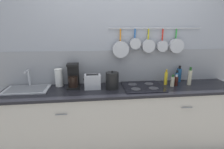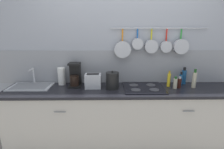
{
  "view_description": "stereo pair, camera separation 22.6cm",
  "coord_description": "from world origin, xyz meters",
  "px_view_note": "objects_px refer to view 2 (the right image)",
  "views": [
    {
      "loc": [
        -0.41,
        -2.17,
        1.69
      ],
      "look_at": [
        -0.15,
        0.0,
        1.09
      ],
      "focal_mm": 28.0,
      "sensor_mm": 36.0,
      "label": 1
    },
    {
      "loc": [
        -0.18,
        -2.19,
        1.69
      ],
      "look_at": [
        -0.15,
        0.0,
        1.09
      ],
      "focal_mm": 28.0,
      "sensor_mm": 36.0,
      "label": 2
    }
  ],
  "objects_px": {
    "bottle_olive_oil": "(175,83)",
    "bottle_vinegar": "(181,79)",
    "paper_towel_roll": "(62,76)",
    "coffee_maker": "(75,76)",
    "bottle_hot_sauce": "(179,83)",
    "bottle_sesame_oil": "(184,76)",
    "toaster": "(93,81)",
    "bottle_dish_soap": "(169,80)",
    "bottle_cooking_wine": "(194,79)",
    "kettle": "(112,81)"
  },
  "relations": [
    {
      "from": "bottle_hot_sauce",
      "to": "toaster",
      "type": "bearing_deg",
      "value": 179.06
    },
    {
      "from": "bottle_dish_soap",
      "to": "bottle_olive_oil",
      "type": "xyz_separation_m",
      "value": [
        0.06,
        -0.09,
        -0.02
      ]
    },
    {
      "from": "toaster",
      "to": "bottle_cooking_wine",
      "type": "distance_m",
      "value": 1.37
    },
    {
      "from": "toaster",
      "to": "bottle_dish_soap",
      "type": "bearing_deg",
      "value": 2.49
    },
    {
      "from": "bottle_olive_oil",
      "to": "bottle_sesame_oil",
      "type": "distance_m",
      "value": 0.29
    },
    {
      "from": "bottle_dish_soap",
      "to": "bottle_olive_oil",
      "type": "distance_m",
      "value": 0.11
    },
    {
      "from": "bottle_sesame_oil",
      "to": "bottle_cooking_wine",
      "type": "xyz_separation_m",
      "value": [
        0.07,
        -0.17,
        0.01
      ]
    },
    {
      "from": "coffee_maker",
      "to": "bottle_sesame_oil",
      "type": "distance_m",
      "value": 1.55
    },
    {
      "from": "paper_towel_roll",
      "to": "coffee_maker",
      "type": "height_order",
      "value": "coffee_maker"
    },
    {
      "from": "paper_towel_roll",
      "to": "bottle_hot_sauce",
      "type": "relative_size",
      "value": 1.55
    },
    {
      "from": "bottle_dish_soap",
      "to": "bottle_vinegar",
      "type": "relative_size",
      "value": 1.15
    },
    {
      "from": "bottle_dish_soap",
      "to": "bottle_vinegar",
      "type": "xyz_separation_m",
      "value": [
        0.19,
        0.04,
        -0.01
      ]
    },
    {
      "from": "bottle_sesame_oil",
      "to": "bottle_cooking_wine",
      "type": "height_order",
      "value": "bottle_cooking_wine"
    },
    {
      "from": "bottle_dish_soap",
      "to": "kettle",
      "type": "bearing_deg",
      "value": -174.49
    },
    {
      "from": "bottle_olive_oil",
      "to": "bottle_dish_soap",
      "type": "bearing_deg",
      "value": 124.98
    },
    {
      "from": "bottle_hot_sauce",
      "to": "bottle_vinegar",
      "type": "distance_m",
      "value": 0.13
    },
    {
      "from": "paper_towel_roll",
      "to": "toaster",
      "type": "distance_m",
      "value": 0.49
    },
    {
      "from": "paper_towel_roll",
      "to": "toaster",
      "type": "relative_size",
      "value": 1.08
    },
    {
      "from": "coffee_maker",
      "to": "kettle",
      "type": "distance_m",
      "value": 0.53
    },
    {
      "from": "kettle",
      "to": "coffee_maker",
      "type": "bearing_deg",
      "value": 167.24
    },
    {
      "from": "paper_towel_roll",
      "to": "coffee_maker",
      "type": "bearing_deg",
      "value": -18.22
    },
    {
      "from": "bottle_olive_oil",
      "to": "coffee_maker",
      "type": "bearing_deg",
      "value": 174.59
    },
    {
      "from": "bottle_olive_oil",
      "to": "bottle_sesame_oil",
      "type": "height_order",
      "value": "bottle_sesame_oil"
    },
    {
      "from": "bottle_olive_oil",
      "to": "bottle_vinegar",
      "type": "relative_size",
      "value": 0.86
    },
    {
      "from": "toaster",
      "to": "bottle_sesame_oil",
      "type": "height_order",
      "value": "bottle_sesame_oil"
    },
    {
      "from": "bottle_hot_sauce",
      "to": "bottle_vinegar",
      "type": "height_order",
      "value": "bottle_vinegar"
    },
    {
      "from": "paper_towel_roll",
      "to": "coffee_maker",
      "type": "xyz_separation_m",
      "value": [
        0.2,
        -0.07,
        0.01
      ]
    },
    {
      "from": "toaster",
      "to": "coffee_maker",
      "type": "bearing_deg",
      "value": 161.28
    },
    {
      "from": "paper_towel_roll",
      "to": "bottle_cooking_wine",
      "type": "relative_size",
      "value": 0.96
    },
    {
      "from": "bottle_olive_oil",
      "to": "toaster",
      "type": "bearing_deg",
      "value": 177.85
    },
    {
      "from": "toaster",
      "to": "paper_towel_roll",
      "type": "bearing_deg",
      "value": 161.5
    },
    {
      "from": "kettle",
      "to": "bottle_olive_oil",
      "type": "distance_m",
      "value": 0.84
    },
    {
      "from": "bottle_olive_oil",
      "to": "bottle_vinegar",
      "type": "height_order",
      "value": "bottle_vinegar"
    },
    {
      "from": "kettle",
      "to": "bottle_vinegar",
      "type": "xyz_separation_m",
      "value": [
        0.97,
        0.12,
        -0.03
      ]
    },
    {
      "from": "paper_towel_roll",
      "to": "kettle",
      "type": "distance_m",
      "value": 0.74
    },
    {
      "from": "bottle_dish_soap",
      "to": "coffee_maker",
      "type": "bearing_deg",
      "value": 178.15
    },
    {
      "from": "paper_towel_roll",
      "to": "bottle_sesame_oil",
      "type": "xyz_separation_m",
      "value": [
        1.76,
        0.01,
        -0.02
      ]
    },
    {
      "from": "bottle_vinegar",
      "to": "bottle_olive_oil",
      "type": "bearing_deg",
      "value": -133.82
    },
    {
      "from": "toaster",
      "to": "bottle_sesame_oil",
      "type": "distance_m",
      "value": 1.31
    },
    {
      "from": "toaster",
      "to": "bottle_dish_soap",
      "type": "distance_m",
      "value": 1.04
    },
    {
      "from": "coffee_maker",
      "to": "kettle",
      "type": "height_order",
      "value": "coffee_maker"
    },
    {
      "from": "bottle_hot_sauce",
      "to": "bottle_vinegar",
      "type": "relative_size",
      "value": 0.82
    },
    {
      "from": "toaster",
      "to": "bottle_vinegar",
      "type": "relative_size",
      "value": 1.19
    },
    {
      "from": "coffee_maker",
      "to": "bottle_sesame_oil",
      "type": "relative_size",
      "value": 1.35
    },
    {
      "from": "bottle_vinegar",
      "to": "bottle_sesame_oil",
      "type": "xyz_separation_m",
      "value": [
        0.07,
        0.07,
        0.02
      ]
    },
    {
      "from": "bottle_vinegar",
      "to": "paper_towel_roll",
      "type": "bearing_deg",
      "value": 177.83
    },
    {
      "from": "bottle_hot_sauce",
      "to": "bottle_sesame_oil",
      "type": "height_order",
      "value": "bottle_sesame_oil"
    },
    {
      "from": "bottle_hot_sauce",
      "to": "kettle",
      "type": "bearing_deg",
      "value": -179.3
    },
    {
      "from": "kettle",
      "to": "bottle_sesame_oil",
      "type": "bearing_deg",
      "value": 10.61
    },
    {
      "from": "coffee_maker",
      "to": "bottle_cooking_wine",
      "type": "relative_size",
      "value": 1.28
    }
  ]
}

